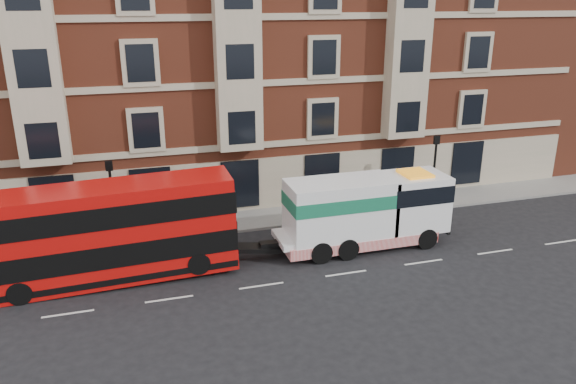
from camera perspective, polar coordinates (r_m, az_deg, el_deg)
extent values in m
plane|color=black|center=(25.02, -2.71, -9.49)|extent=(120.00, 120.00, 0.00)
cube|color=slate|center=(31.62, -6.06, -3.05)|extent=(90.00, 3.00, 0.15)
cube|color=brown|center=(36.88, -8.08, 14.38)|extent=(45.00, 12.00, 18.00)
cylinder|color=black|center=(29.24, -17.32, -1.39)|extent=(0.14, 0.14, 4.00)
cube|color=black|center=(28.60, -17.73, 2.55)|extent=(0.35, 0.15, 0.50)
cylinder|color=black|center=(33.92, 14.58, 1.70)|extent=(0.14, 0.14, 4.00)
cube|color=black|center=(33.37, 14.88, 5.14)|extent=(0.35, 0.15, 0.50)
cube|color=red|center=(25.73, -17.74, -3.97)|extent=(10.87, 2.43, 4.27)
cube|color=black|center=(25.98, -17.60, -5.25)|extent=(10.91, 2.49, 1.02)
cube|color=black|center=(25.33, -17.99, -1.64)|extent=(10.91, 2.49, 0.97)
cylinder|color=black|center=(25.88, -25.60, -9.24)|extent=(1.01, 0.31, 1.01)
cylinder|color=black|center=(27.82, -25.00, -7.15)|extent=(1.01, 0.31, 1.01)
cylinder|color=black|center=(25.46, -9.05, -7.17)|extent=(1.01, 0.31, 1.01)
cylinder|color=black|center=(27.44, -9.70, -5.19)|extent=(1.01, 0.31, 1.01)
cube|color=white|center=(28.47, 7.42, -3.86)|extent=(8.74, 2.23, 0.29)
cube|color=white|center=(29.22, 12.58, -0.90)|extent=(3.11, 2.43, 2.82)
cube|color=white|center=(27.55, 5.32, -1.65)|extent=(5.24, 2.43, 2.82)
cube|color=#186F4D|center=(27.38, 5.35, -0.70)|extent=(5.29, 2.47, 0.68)
cube|color=red|center=(28.53, 7.03, -4.54)|extent=(7.77, 2.49, 0.53)
cylinder|color=black|center=(29.09, 13.89, -4.60)|extent=(1.07, 0.34, 1.07)
cylinder|color=black|center=(30.83, 11.86, -3.05)|extent=(1.07, 0.34, 1.07)
cylinder|color=black|center=(27.28, 6.07, -5.77)|extent=(1.07, 0.39, 1.07)
cylinder|color=black|center=(29.13, 4.41, -4.03)|extent=(1.07, 0.39, 1.07)
cylinder|color=black|center=(26.82, 3.37, -6.15)|extent=(1.07, 0.39, 1.07)
cylinder|color=black|center=(28.70, 1.87, -4.35)|extent=(1.07, 0.39, 1.07)
imported|color=#1A2035|center=(30.04, -16.87, -3.02)|extent=(0.79, 0.74, 1.82)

